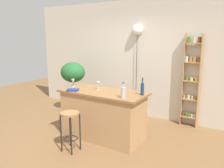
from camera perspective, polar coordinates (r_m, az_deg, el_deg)
name	(u,v)px	position (r m, az deg, el deg)	size (l,w,h in m)	color
ground	(94,143)	(4.46, -4.40, -14.28)	(12.00, 12.00, 0.00)	brown
back_wall	(140,59)	(5.73, 7.01, 6.08)	(6.40, 0.10, 2.80)	beige
kitchen_counter	(103,114)	(4.51, -2.23, -7.50)	(1.68, 0.75, 0.93)	tan
bar_stool	(70,123)	(4.05, -10.25, -9.38)	(0.32, 0.32, 0.69)	black
spice_shelf	(191,79)	(5.24, 18.98, 1.09)	(0.36, 0.14, 2.01)	#A87F51
plant_stool	(74,103)	(6.11, -9.37, -4.75)	(0.30, 0.30, 0.48)	#2D2823
potted_plant	(73,73)	(5.93, -9.62, 2.58)	(0.64, 0.57, 0.83)	#514C47
bottle_wine_red	(142,89)	(4.09, 7.48, -1.14)	(0.06, 0.06, 0.31)	navy
bottle_vinegar	(123,92)	(3.87, 2.77, -2.05)	(0.08, 0.08, 0.27)	#B2B2B7
wine_glass_left	(98,84)	(4.45, -3.37, -0.02)	(0.07, 0.07, 0.16)	silver
wine_glass_center	(73,81)	(4.79, -9.58, 0.68)	(0.07, 0.07, 0.16)	silver
cookbook	(73,90)	(4.47, -9.63, -1.43)	(0.21, 0.15, 0.04)	navy
pendant_globe_light	(137,31)	(5.62, 6.24, 12.95)	(0.25, 0.25, 2.23)	black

